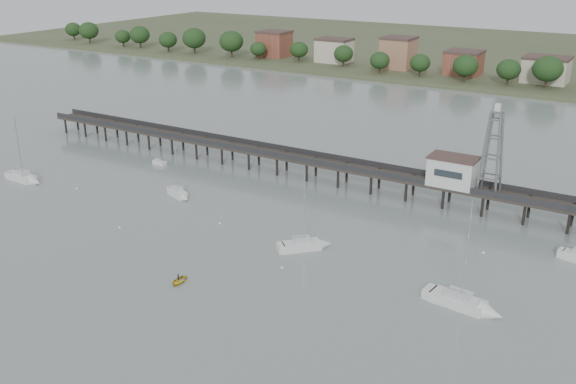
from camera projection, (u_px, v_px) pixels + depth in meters
name	position (u px, v px, depth m)	size (l,w,h in m)	color
ground_plane	(99.00, 322.00, 79.43)	(500.00, 500.00, 0.00)	gray
pier	(327.00, 163.00, 126.09)	(150.00, 5.00, 5.50)	#2D2823
pier_building	(453.00, 171.00, 112.97)	(8.40, 5.40, 5.30)	silver
lattice_tower	(493.00, 153.00, 108.26)	(3.20, 3.20, 15.50)	slate
sailboat_c	(309.00, 245.00, 98.64)	(7.11, 7.22, 13.00)	white
sailboat_a	(27.00, 179.00, 127.06)	(8.64, 2.69, 14.15)	white
sailboat_d	(470.00, 306.00, 81.85)	(9.86, 3.90, 15.72)	white
sailboat_b	(180.00, 194.00, 118.91)	(6.22, 3.77, 10.13)	white
white_tender	(159.00, 163.00, 137.55)	(3.29, 1.58, 1.24)	white
yellow_dinghy	(179.00, 283.00, 88.81)	(2.17, 0.63, 3.04)	gold
dinghy_occupant	(179.00, 283.00, 88.81)	(0.39, 1.08, 0.26)	black
mooring_buoys	(261.00, 240.00, 101.72)	(79.60, 22.33, 0.39)	#EFE8BA
far_shore	(527.00, 56.00, 270.61)	(500.00, 170.00, 10.40)	#475133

